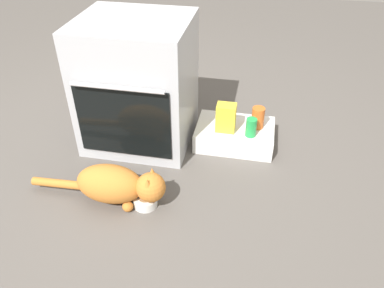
{
  "coord_description": "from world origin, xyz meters",
  "views": [
    {
      "loc": [
        0.68,
        -1.63,
        1.49
      ],
      "look_at": [
        0.35,
        0.02,
        0.25
      ],
      "focal_mm": 35.71,
      "sensor_mm": 36.0,
      "label": 1
    }
  ],
  "objects_px": {
    "snack_bag": "(226,118)",
    "sauce_jar": "(258,118)",
    "cat": "(117,184)",
    "food_bowl": "(145,201)",
    "soda_can": "(251,127)",
    "pantry_cabinet": "(235,135)",
    "oven": "(138,84)"
  },
  "relations": [
    {
      "from": "food_bowl",
      "to": "sauce_jar",
      "type": "relative_size",
      "value": 0.92
    },
    {
      "from": "snack_bag",
      "to": "food_bowl",
      "type": "bearing_deg",
      "value": -119.45
    },
    {
      "from": "soda_can",
      "to": "snack_bag",
      "type": "height_order",
      "value": "snack_bag"
    },
    {
      "from": "cat",
      "to": "snack_bag",
      "type": "distance_m",
      "value": 0.8
    },
    {
      "from": "soda_can",
      "to": "snack_bag",
      "type": "bearing_deg",
      "value": 168.41
    },
    {
      "from": "pantry_cabinet",
      "to": "sauce_jar",
      "type": "height_order",
      "value": "sauce_jar"
    },
    {
      "from": "cat",
      "to": "soda_can",
      "type": "distance_m",
      "value": 0.88
    },
    {
      "from": "oven",
      "to": "snack_bag",
      "type": "relative_size",
      "value": 4.41
    },
    {
      "from": "food_bowl",
      "to": "snack_bag",
      "type": "relative_size",
      "value": 0.71
    },
    {
      "from": "pantry_cabinet",
      "to": "snack_bag",
      "type": "height_order",
      "value": "snack_bag"
    },
    {
      "from": "pantry_cabinet",
      "to": "sauce_jar",
      "type": "relative_size",
      "value": 3.55
    },
    {
      "from": "oven",
      "to": "sauce_jar",
      "type": "relative_size",
      "value": 5.67
    },
    {
      "from": "oven",
      "to": "cat",
      "type": "height_order",
      "value": "oven"
    },
    {
      "from": "cat",
      "to": "snack_bag",
      "type": "bearing_deg",
      "value": 51.33
    },
    {
      "from": "cat",
      "to": "pantry_cabinet",
      "type": "bearing_deg",
      "value": 50.24
    },
    {
      "from": "soda_can",
      "to": "sauce_jar",
      "type": "distance_m",
      "value": 0.11
    },
    {
      "from": "soda_can",
      "to": "sauce_jar",
      "type": "relative_size",
      "value": 0.86
    },
    {
      "from": "sauce_jar",
      "to": "oven",
      "type": "bearing_deg",
      "value": -174.84
    },
    {
      "from": "pantry_cabinet",
      "to": "soda_can",
      "type": "xyz_separation_m",
      "value": [
        0.1,
        -0.08,
        0.12
      ]
    },
    {
      "from": "cat",
      "to": "sauce_jar",
      "type": "bearing_deg",
      "value": 44.97
    },
    {
      "from": "snack_bag",
      "to": "oven",
      "type": "bearing_deg",
      "value": 179.85
    },
    {
      "from": "sauce_jar",
      "to": "snack_bag",
      "type": "bearing_deg",
      "value": -160.45
    },
    {
      "from": "snack_bag",
      "to": "sauce_jar",
      "type": "relative_size",
      "value": 1.29
    },
    {
      "from": "oven",
      "to": "sauce_jar",
      "type": "distance_m",
      "value": 0.78
    },
    {
      "from": "pantry_cabinet",
      "to": "soda_can",
      "type": "height_order",
      "value": "soda_can"
    },
    {
      "from": "food_bowl",
      "to": "cat",
      "type": "relative_size",
      "value": 0.17
    },
    {
      "from": "oven",
      "to": "snack_bag",
      "type": "bearing_deg",
      "value": -0.15
    },
    {
      "from": "pantry_cabinet",
      "to": "cat",
      "type": "distance_m",
      "value": 0.87
    },
    {
      "from": "food_bowl",
      "to": "soda_can",
      "type": "xyz_separation_m",
      "value": [
        0.51,
        0.58,
        0.16
      ]
    },
    {
      "from": "pantry_cabinet",
      "to": "food_bowl",
      "type": "relative_size",
      "value": 3.86
    },
    {
      "from": "oven",
      "to": "sauce_jar",
      "type": "bearing_deg",
      "value": 5.16
    },
    {
      "from": "pantry_cabinet",
      "to": "food_bowl",
      "type": "distance_m",
      "value": 0.78
    }
  ]
}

